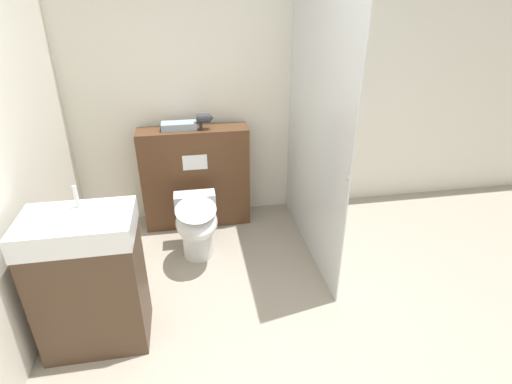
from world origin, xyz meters
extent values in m
cube|color=silver|center=(0.00, 2.22, 1.25)|extent=(8.00, 0.06, 2.50)
cube|color=#51331E|center=(-0.36, 1.99, 0.48)|extent=(1.00, 0.27, 0.97)
cube|color=white|center=(-0.36, 1.86, 0.70)|extent=(0.22, 0.01, 0.14)
cube|color=silver|center=(0.59, 1.42, 1.05)|extent=(0.01, 1.55, 2.10)
sphere|color=#B2B2B7|center=(0.59, 0.67, 1.01)|extent=(0.04, 0.04, 0.04)
cylinder|color=white|center=(-0.39, 1.42, 0.18)|extent=(0.26, 0.26, 0.36)
ellipsoid|color=white|center=(-0.39, 1.34, 0.39)|extent=(0.34, 0.49, 0.21)
ellipsoid|color=white|center=(-0.39, 1.34, 0.50)|extent=(0.34, 0.48, 0.02)
cube|color=white|center=(-0.39, 1.63, 0.43)|extent=(0.36, 0.15, 0.13)
cube|color=#473323|center=(-1.07, 0.60, 0.40)|extent=(0.63, 0.41, 0.79)
cube|color=white|center=(-1.07, 0.60, 0.86)|extent=(0.64, 0.42, 0.14)
cylinder|color=silver|center=(-1.07, 0.71, 1.01)|extent=(0.02, 0.02, 0.14)
cylinder|color=#2D2D33|center=(-0.26, 1.96, 1.07)|extent=(0.12, 0.08, 0.08)
cone|color=#2D2D33|center=(-0.18, 1.96, 1.07)|extent=(0.03, 0.07, 0.07)
cylinder|color=#2D2D33|center=(-0.28, 1.96, 1.01)|extent=(0.03, 0.03, 0.09)
cube|color=#8C9EAD|center=(-0.47, 2.00, 1.00)|extent=(0.31, 0.15, 0.06)
camera|label=1|loc=(-0.39, -1.50, 2.09)|focal=28.00mm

